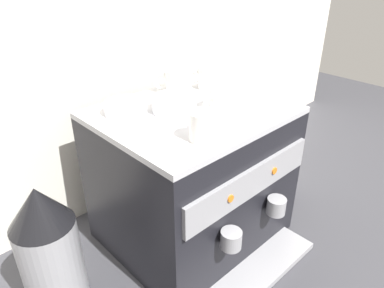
{
  "coord_description": "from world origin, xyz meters",
  "views": [
    {
      "loc": [
        -0.66,
        -0.69,
        0.86
      ],
      "look_at": [
        0.0,
        0.0,
        0.34
      ],
      "focal_mm": 33.7,
      "sensor_mm": 36.0,
      "label": 1
    }
  ],
  "objects_px": {
    "ceramic_cup_0": "(221,99)",
    "ceramic_cup_1": "(203,126)",
    "ceramic_bowl_0": "(174,104)",
    "ceramic_bowl_1": "(125,108)",
    "ceramic_cup_2": "(177,81)",
    "coffee_grinder": "(49,251)",
    "espresso_machine": "(193,177)",
    "milk_pitcher": "(280,172)",
    "ceramic_cup_3": "(207,78)"
  },
  "relations": [
    {
      "from": "ceramic_cup_3",
      "to": "ceramic_bowl_0",
      "type": "relative_size",
      "value": 0.73
    },
    {
      "from": "ceramic_bowl_0",
      "to": "ceramic_bowl_1",
      "type": "bearing_deg",
      "value": 141.43
    },
    {
      "from": "coffee_grinder",
      "to": "milk_pitcher",
      "type": "xyz_separation_m",
      "value": [
        0.89,
        -0.09,
        -0.12
      ]
    },
    {
      "from": "ceramic_bowl_0",
      "to": "coffee_grinder",
      "type": "height_order",
      "value": "ceramic_bowl_0"
    },
    {
      "from": "ceramic_cup_1",
      "to": "ceramic_bowl_1",
      "type": "height_order",
      "value": "ceramic_cup_1"
    },
    {
      "from": "ceramic_cup_2",
      "to": "ceramic_bowl_1",
      "type": "relative_size",
      "value": 0.91
    },
    {
      "from": "ceramic_bowl_0",
      "to": "milk_pitcher",
      "type": "relative_size",
      "value": 0.83
    },
    {
      "from": "ceramic_cup_2",
      "to": "espresso_machine",
      "type": "bearing_deg",
      "value": -113.89
    },
    {
      "from": "ceramic_cup_1",
      "to": "milk_pitcher",
      "type": "height_order",
      "value": "ceramic_cup_1"
    },
    {
      "from": "ceramic_cup_1",
      "to": "coffee_grinder",
      "type": "bearing_deg",
      "value": 152.22
    },
    {
      "from": "ceramic_cup_1",
      "to": "espresso_machine",
      "type": "bearing_deg",
      "value": 53.63
    },
    {
      "from": "ceramic_bowl_1",
      "to": "ceramic_cup_2",
      "type": "bearing_deg",
      "value": 5.73
    },
    {
      "from": "espresso_machine",
      "to": "ceramic_cup_0",
      "type": "xyz_separation_m",
      "value": [
        0.06,
        -0.05,
        0.26
      ]
    },
    {
      "from": "coffee_grinder",
      "to": "ceramic_cup_2",
      "type": "bearing_deg",
      "value": 10.52
    },
    {
      "from": "ceramic_cup_3",
      "to": "milk_pitcher",
      "type": "xyz_separation_m",
      "value": [
        0.27,
        -0.16,
        -0.41
      ]
    },
    {
      "from": "ceramic_bowl_0",
      "to": "ceramic_bowl_1",
      "type": "relative_size",
      "value": 1.04
    },
    {
      "from": "ceramic_cup_1",
      "to": "coffee_grinder",
      "type": "height_order",
      "value": "ceramic_cup_1"
    },
    {
      "from": "ceramic_bowl_0",
      "to": "ceramic_bowl_1",
      "type": "height_order",
      "value": "ceramic_bowl_0"
    },
    {
      "from": "ceramic_bowl_0",
      "to": "coffee_grinder",
      "type": "relative_size",
      "value": 0.33
    },
    {
      "from": "ceramic_cup_2",
      "to": "coffee_grinder",
      "type": "distance_m",
      "value": 0.61
    },
    {
      "from": "ceramic_cup_2",
      "to": "ceramic_bowl_0",
      "type": "height_order",
      "value": "ceramic_cup_2"
    },
    {
      "from": "espresso_machine",
      "to": "ceramic_bowl_1",
      "type": "height_order",
      "value": "ceramic_bowl_1"
    },
    {
      "from": "espresso_machine",
      "to": "milk_pitcher",
      "type": "xyz_separation_m",
      "value": [
        0.43,
        -0.05,
        -0.15
      ]
    },
    {
      "from": "ceramic_cup_2",
      "to": "milk_pitcher",
      "type": "height_order",
      "value": "ceramic_cup_2"
    },
    {
      "from": "ceramic_cup_2",
      "to": "coffee_grinder",
      "type": "xyz_separation_m",
      "value": [
        -0.52,
        -0.1,
        -0.3
      ]
    },
    {
      "from": "ceramic_cup_0",
      "to": "coffee_grinder",
      "type": "relative_size",
      "value": 0.29
    },
    {
      "from": "ceramic_cup_3",
      "to": "milk_pitcher",
      "type": "height_order",
      "value": "ceramic_cup_3"
    },
    {
      "from": "espresso_machine",
      "to": "ceramic_bowl_1",
      "type": "xyz_separation_m",
      "value": [
        -0.15,
        0.12,
        0.24
      ]
    },
    {
      "from": "ceramic_cup_1",
      "to": "milk_pitcher",
      "type": "bearing_deg",
      "value": 9.78
    },
    {
      "from": "ceramic_bowl_0",
      "to": "coffee_grinder",
      "type": "bearing_deg",
      "value": 178.63
    },
    {
      "from": "ceramic_cup_0",
      "to": "ceramic_cup_1",
      "type": "height_order",
      "value": "ceramic_cup_1"
    },
    {
      "from": "ceramic_cup_0",
      "to": "ceramic_bowl_0",
      "type": "distance_m",
      "value": 0.13
    },
    {
      "from": "ceramic_cup_0",
      "to": "ceramic_bowl_0",
      "type": "bearing_deg",
      "value": 140.55
    },
    {
      "from": "ceramic_bowl_1",
      "to": "coffee_grinder",
      "type": "bearing_deg",
      "value": -166.28
    },
    {
      "from": "ceramic_cup_1",
      "to": "coffee_grinder",
      "type": "relative_size",
      "value": 0.23
    },
    {
      "from": "coffee_grinder",
      "to": "ceramic_cup_0",
      "type": "bearing_deg",
      "value": -10.26
    },
    {
      "from": "milk_pitcher",
      "to": "ceramic_bowl_0",
      "type": "bearing_deg",
      "value": 169.98
    },
    {
      "from": "ceramic_cup_1",
      "to": "ceramic_cup_2",
      "type": "bearing_deg",
      "value": 59.3
    },
    {
      "from": "coffee_grinder",
      "to": "espresso_machine",
      "type": "bearing_deg",
      "value": -5.05
    },
    {
      "from": "espresso_machine",
      "to": "coffee_grinder",
      "type": "relative_size",
      "value": 1.45
    },
    {
      "from": "coffee_grinder",
      "to": "ceramic_cup_3",
      "type": "bearing_deg",
      "value": 5.75
    },
    {
      "from": "ceramic_cup_2",
      "to": "ceramic_cup_3",
      "type": "xyz_separation_m",
      "value": [
        0.1,
        -0.03,
        -0.0
      ]
    },
    {
      "from": "milk_pitcher",
      "to": "coffee_grinder",
      "type": "bearing_deg",
      "value": 173.99
    },
    {
      "from": "espresso_machine",
      "to": "ceramic_bowl_1",
      "type": "bearing_deg",
      "value": 142.45
    },
    {
      "from": "espresso_machine",
      "to": "coffee_grinder",
      "type": "distance_m",
      "value": 0.46
    },
    {
      "from": "ceramic_cup_2",
      "to": "ceramic_bowl_0",
      "type": "bearing_deg",
      "value": -134.49
    },
    {
      "from": "espresso_machine",
      "to": "ceramic_cup_1",
      "type": "relative_size",
      "value": 6.19
    },
    {
      "from": "ceramic_cup_3",
      "to": "ceramic_cup_2",
      "type": "bearing_deg",
      "value": 161.31
    },
    {
      "from": "coffee_grinder",
      "to": "milk_pitcher",
      "type": "bearing_deg",
      "value": -6.01
    },
    {
      "from": "ceramic_cup_3",
      "to": "milk_pitcher",
      "type": "distance_m",
      "value": 0.51
    }
  ]
}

